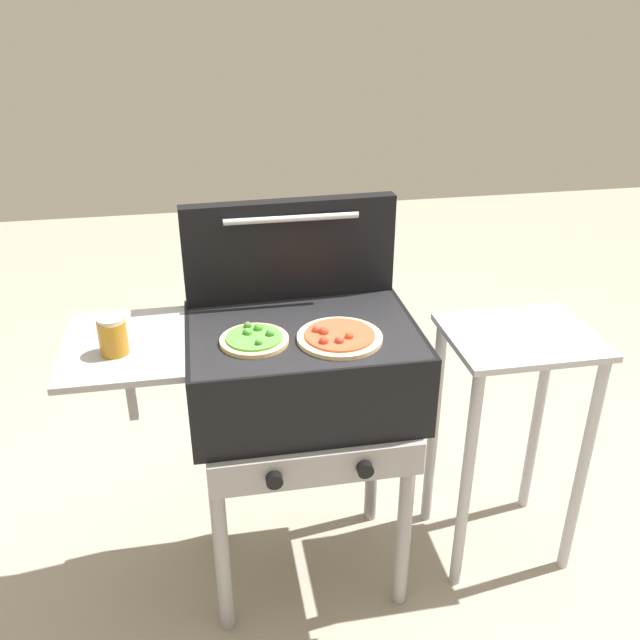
{
  "coord_description": "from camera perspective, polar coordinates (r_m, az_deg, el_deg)",
  "views": [
    {
      "loc": [
        -0.25,
        -1.65,
        1.76
      ],
      "look_at": [
        0.05,
        0.0,
        0.92
      ],
      "focal_mm": 38.25,
      "sensor_mm": 36.0,
      "label": 1
    }
  ],
  "objects": [
    {
      "name": "sauce_jar",
      "position": [
        1.81,
        -16.95,
        -1.27
      ],
      "size": [
        0.07,
        0.07,
        0.1
      ],
      "color": "#B77A1E",
      "rests_on": "grill"
    },
    {
      "name": "grill_lid_open",
      "position": [
        2.01,
        -2.51,
        5.93
      ],
      "size": [
        0.63,
        0.09,
        0.3
      ],
      "color": "black",
      "rests_on": "grill"
    },
    {
      "name": "grill",
      "position": [
        1.95,
        -1.84,
        -4.52
      ],
      "size": [
        0.96,
        0.53,
        0.9
      ],
      "color": "black",
      "rests_on": "ground_plane"
    },
    {
      "name": "ground_plane",
      "position": [
        2.43,
        -1.23,
        -19.87
      ],
      "size": [
        8.0,
        8.0,
        0.0
      ],
      "primitive_type": "plane",
      "color": "gray"
    },
    {
      "name": "pizza_veggie",
      "position": [
        1.81,
        -5.51,
        -1.57
      ],
      "size": [
        0.18,
        0.18,
        0.03
      ],
      "color": "#E0C17F",
      "rests_on": "grill"
    },
    {
      "name": "pizza_pepperoni",
      "position": [
        1.82,
        1.58,
        -1.41
      ],
      "size": [
        0.23,
        0.23,
        0.04
      ],
      "color": "beige",
      "rests_on": "grill"
    },
    {
      "name": "prep_table",
      "position": [
        2.23,
        15.72,
        -6.62
      ],
      "size": [
        0.44,
        0.36,
        0.82
      ],
      "color": "#B2B2B7",
      "rests_on": "ground_plane"
    }
  ]
}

